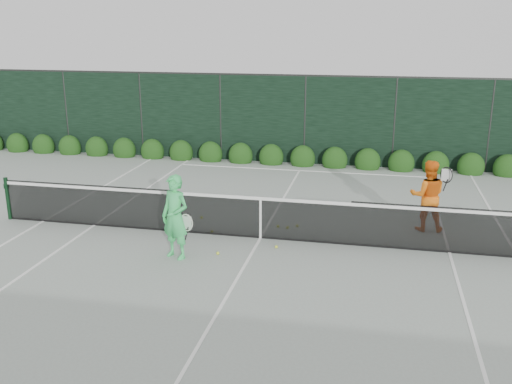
# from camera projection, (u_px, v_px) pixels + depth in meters

# --- Properties ---
(ground) EXTENTS (80.00, 80.00, 0.00)m
(ground) POSITION_uv_depth(u_px,v_px,m) (261.00, 238.00, 12.97)
(ground) COLOR gray
(ground) RESTS_ON ground
(tennis_net) EXTENTS (12.90, 0.10, 1.07)m
(tennis_net) POSITION_uv_depth(u_px,v_px,m) (259.00, 216.00, 12.82)
(tennis_net) COLOR black
(tennis_net) RESTS_ON ground
(player_woman) EXTENTS (0.75, 0.63, 1.77)m
(player_woman) POSITION_uv_depth(u_px,v_px,m) (175.00, 217.00, 11.67)
(player_woman) COLOR #3ED66A
(player_woman) RESTS_ON ground
(player_man) EXTENTS (0.91, 0.68, 1.69)m
(player_man) POSITION_uv_depth(u_px,v_px,m) (428.00, 196.00, 13.27)
(player_man) COLOR orange
(player_man) RESTS_ON ground
(court_lines) EXTENTS (11.03, 23.83, 0.01)m
(court_lines) POSITION_uv_depth(u_px,v_px,m) (261.00, 238.00, 12.97)
(court_lines) COLOR white
(court_lines) RESTS_ON ground
(windscreen_fence) EXTENTS (32.00, 21.07, 3.06)m
(windscreen_fence) POSITION_uv_depth(u_px,v_px,m) (229.00, 212.00, 10.00)
(windscreen_fence) COLOR black
(windscreen_fence) RESTS_ON ground
(hedge_row) EXTENTS (31.66, 0.65, 0.94)m
(hedge_row) POSITION_uv_depth(u_px,v_px,m) (303.00, 159.00, 19.61)
(hedge_row) COLOR #18390F
(hedge_row) RESTS_ON ground
(tennis_balls) EXTENTS (2.50, 2.22, 0.07)m
(tennis_balls) POSITION_uv_depth(u_px,v_px,m) (253.00, 232.00, 13.26)
(tennis_balls) COLOR #D1DF31
(tennis_balls) RESTS_ON ground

